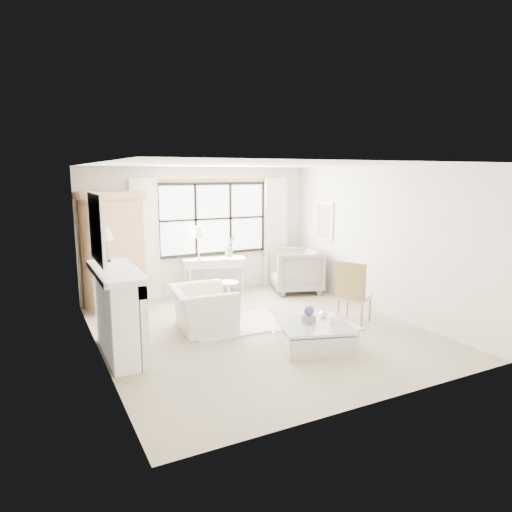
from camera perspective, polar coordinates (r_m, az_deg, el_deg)
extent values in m
plane|color=tan|center=(7.67, 0.39, -9.27)|extent=(5.50, 5.50, 0.00)
plane|color=white|center=(7.22, 0.42, 11.34)|extent=(5.50, 5.50, 0.00)
plane|color=beige|center=(9.82, -7.02, 3.11)|extent=(5.00, 0.00, 5.00)
plane|color=beige|center=(5.10, 14.84, -3.91)|extent=(5.00, 0.00, 5.00)
plane|color=beige|center=(6.58, -19.31, -0.97)|extent=(0.00, 5.50, 5.50)
plane|color=beige|center=(8.75, 15.10, 1.95)|extent=(0.00, 5.50, 5.50)
cube|color=silver|center=(9.88, -5.38, 4.65)|extent=(2.40, 0.02, 1.50)
cylinder|color=gold|center=(9.78, -5.33, 9.70)|extent=(3.30, 0.04, 0.04)
cube|color=silver|center=(9.40, -13.68, 1.87)|extent=(0.55, 0.10, 2.47)
cube|color=white|center=(10.50, 2.46, 3.01)|extent=(0.55, 0.10, 2.47)
cube|color=white|center=(6.79, -17.16, -7.12)|extent=(0.34, 1.50, 1.18)
cube|color=silver|center=(6.83, -15.72, -7.45)|extent=(0.03, 1.22, 0.97)
cube|color=black|center=(6.90, -15.55, -9.11)|extent=(0.06, 0.52, 0.50)
cube|color=white|center=(6.64, -17.11, -1.89)|extent=(0.58, 1.66, 0.08)
cube|color=white|center=(6.51, -19.30, 3.28)|extent=(0.05, 1.15, 0.95)
cube|color=silver|center=(6.51, -19.04, 3.30)|extent=(0.02, 1.00, 0.80)
cube|color=white|center=(10.02, 8.51, 4.37)|extent=(0.04, 0.62, 0.82)
cube|color=#B7A28E|center=(10.01, 8.41, 4.37)|extent=(0.01, 0.52, 0.72)
cylinder|color=black|center=(7.20, -18.13, -0.57)|extent=(0.12, 0.12, 0.03)
cylinder|color=black|center=(7.17, -18.20, 0.73)|extent=(0.03, 0.03, 0.30)
cone|color=beige|center=(7.14, -18.31, 2.63)|extent=(0.22, 0.22, 0.18)
cube|color=tan|center=(9.07, -17.38, 0.20)|extent=(1.14, 0.88, 2.10)
cube|color=tan|center=(8.95, -17.77, 7.27)|extent=(1.28, 1.01, 0.14)
cube|color=silver|center=(9.70, -5.30, -0.96)|extent=(1.31, 0.74, 0.14)
cube|color=silver|center=(9.68, -5.31, -0.43)|extent=(1.37, 0.80, 0.06)
cylinder|color=#C48E44|center=(9.56, -7.14, -0.33)|extent=(0.14, 0.14, 0.03)
cylinder|color=#C48E44|center=(9.52, -7.18, 1.12)|extent=(0.02, 0.02, 0.46)
cone|color=#F9E8CB|center=(9.48, -7.22, 3.03)|extent=(0.28, 0.28, 0.22)
imported|color=#59754E|center=(9.80, -3.28, 1.25)|extent=(0.26, 0.22, 0.46)
cylinder|color=white|center=(8.94, -3.41, -6.30)|extent=(0.26, 0.26, 0.03)
cylinder|color=white|center=(8.88, -3.43, -4.84)|extent=(0.06, 0.06, 0.44)
cylinder|color=white|center=(8.82, -3.44, -3.34)|extent=(0.40, 0.40, 0.03)
cube|color=silver|center=(7.92, -2.68, -8.52)|extent=(1.68, 1.20, 0.03)
cube|color=white|center=(7.86, 6.80, -8.73)|extent=(1.46, 1.10, 0.03)
imported|color=silver|center=(7.65, -6.66, -6.59)|extent=(1.06, 1.19, 0.71)
imported|color=gray|center=(10.01, 5.04, -1.80)|extent=(1.32, 1.30, 0.95)
cube|color=beige|center=(8.12, 12.24, -4.98)|extent=(0.64, 0.64, 0.07)
cube|color=olive|center=(7.83, 11.71, -3.11)|extent=(0.28, 0.44, 0.60)
cube|color=silver|center=(6.95, 7.35, -10.06)|extent=(1.26, 1.26, 0.32)
cube|color=#B6BAC1|center=(6.89, 7.38, -8.50)|extent=(1.26, 1.26, 0.04)
cube|color=slate|center=(6.85, 6.62, -7.89)|extent=(0.17, 0.17, 0.12)
sphere|color=#4E2A6A|center=(6.81, 6.65, -6.83)|extent=(0.15, 0.15, 0.15)
cylinder|color=silver|center=(6.85, 9.49, -7.95)|extent=(0.09, 0.09, 0.12)
imported|color=silver|center=(7.13, 8.37, -7.11)|extent=(0.14, 0.14, 0.14)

